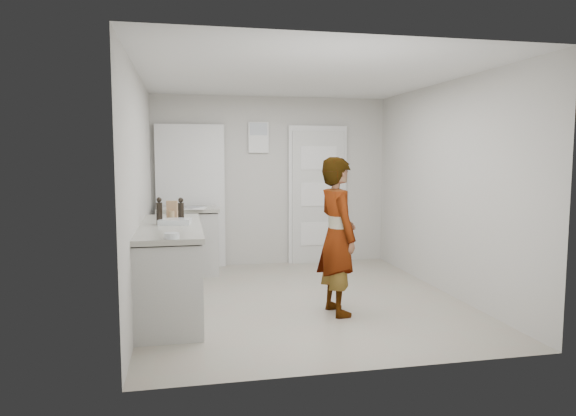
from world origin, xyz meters
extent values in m
plane|color=#A29888|center=(0.00, 0.00, 0.00)|extent=(4.00, 4.00, 0.00)
plane|color=beige|center=(0.00, 2.00, 1.25)|extent=(3.50, 0.00, 3.50)
plane|color=beige|center=(0.00, -2.00, 1.25)|extent=(3.50, 0.00, 3.50)
plane|color=beige|center=(-1.75, 0.00, 1.25)|extent=(0.00, 4.00, 4.00)
plane|color=beige|center=(1.75, 0.00, 1.25)|extent=(0.00, 4.00, 4.00)
plane|color=silver|center=(0.00, 0.00, 2.50)|extent=(4.00, 4.00, 0.00)
cube|color=silver|center=(0.70, 1.93, 1.00)|extent=(0.80, 0.05, 2.00)
cube|color=white|center=(0.70, 1.96, 1.03)|extent=(0.90, 0.04, 2.10)
sphere|color=gold|center=(1.03, 1.88, 0.95)|extent=(0.07, 0.07, 0.07)
cube|color=white|center=(-0.20, 1.97, 1.90)|extent=(0.30, 0.02, 0.45)
cube|color=black|center=(-1.20, 1.97, 1.02)|extent=(0.90, 0.05, 2.04)
cube|color=white|center=(-1.20, 1.94, 1.03)|extent=(0.98, 0.02, 2.10)
cube|color=silver|center=(-1.45, -0.20, 0.43)|extent=(0.60, 1.90, 0.86)
cube|color=black|center=(-1.45, -0.20, 0.04)|extent=(0.56, 1.86, 0.08)
cube|color=#BAB8AA|center=(-1.45, -0.20, 0.90)|extent=(0.64, 1.96, 0.05)
cube|color=silver|center=(-1.25, 1.55, 0.43)|extent=(0.80, 0.55, 0.86)
cube|color=black|center=(-1.25, 1.55, 0.04)|extent=(0.75, 0.54, 0.08)
cube|color=#BAB8AA|center=(-1.25, 1.55, 0.90)|extent=(0.84, 0.61, 0.05)
imported|color=silver|center=(0.24, -0.57, 0.81)|extent=(0.47, 0.64, 1.62)
cube|color=#9D734E|center=(-1.43, 0.36, 1.02)|extent=(0.13, 0.08, 0.20)
cylinder|color=tan|center=(-1.44, 0.33, 0.97)|extent=(0.06, 0.06, 0.09)
cylinder|color=black|center=(-1.33, 0.05, 1.03)|extent=(0.07, 0.07, 0.20)
sphere|color=black|center=(-1.33, 0.05, 1.16)|extent=(0.06, 0.06, 0.06)
cylinder|color=black|center=(-1.55, -0.15, 1.04)|extent=(0.06, 0.06, 0.23)
sphere|color=black|center=(-1.55, -0.15, 1.18)|extent=(0.05, 0.05, 0.05)
cube|color=silver|center=(-1.39, -0.16, 0.95)|extent=(0.35, 0.27, 0.06)
cube|color=white|center=(-1.39, -0.16, 0.95)|extent=(0.30, 0.23, 0.04)
cylinder|color=silver|center=(-1.41, -1.10, 0.95)|extent=(0.13, 0.13, 0.05)
sphere|color=white|center=(-1.43, -1.11, 0.95)|extent=(0.04, 0.04, 0.04)
sphere|color=white|center=(-1.39, -1.09, 0.95)|extent=(0.04, 0.04, 0.04)
cube|color=white|center=(-1.14, 1.38, 0.93)|extent=(0.33, 0.38, 0.01)
camera|label=1|loc=(-1.31, -5.57, 1.64)|focal=32.00mm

